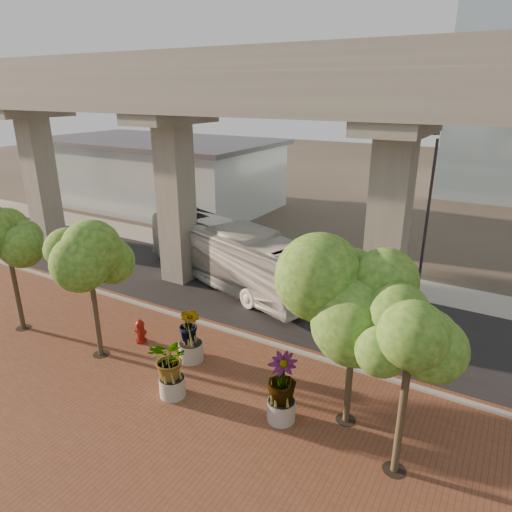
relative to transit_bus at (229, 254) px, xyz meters
The scene contains 18 objects.
ground 4.67m from the transit_bus, 43.41° to the right, with size 160.00×160.00×0.00m, color #3B352B.
brick_plaza 11.54m from the transit_bus, 74.04° to the right, with size 70.00×13.00×0.06m, color brown.
asphalt_road 3.72m from the transit_bus, 17.13° to the right, with size 90.00×8.00×0.04m, color black.
curb_strip 6.11m from the transit_bus, 57.73° to the right, with size 70.00×0.25×0.16m, color #9D9B92.
far_sidewalk 5.78m from the transit_bus, 55.33° to the left, with size 90.00×3.00×0.06m, color #9D9B92.
transit_viaduct 6.41m from the transit_bus, 17.13° to the right, with size 72.00×5.60×12.40m.
station_pavilion 21.36m from the transit_bus, 142.30° to the left, with size 23.00×13.00×6.30m.
transit_bus is the anchor object (origin of this frame).
fire_hydrant 7.79m from the transit_bus, 87.43° to the right, with size 0.55×0.50×1.11m.
planter_front 10.75m from the transit_bus, 67.73° to the right, with size 2.13×2.13×2.34m.
planter_right 12.20m from the transit_bus, 48.19° to the right, with size 2.37×2.37×2.53m.
planter_left 8.35m from the transit_bus, 67.50° to the right, with size 2.26×2.26×2.49m.
street_tree_far_west 11.36m from the transit_bus, 119.28° to the right, with size 3.54×3.54×6.18m.
street_tree_near_west 9.78m from the transit_bus, 92.46° to the right, with size 3.77×3.77×6.34m.
street_tree_near_east 13.20m from the transit_bus, 38.49° to the right, with size 4.37×4.37×6.68m.
street_tree_far_east 15.53m from the transit_bus, 37.83° to the right, with size 3.02×3.02×5.86m.
streetlamp_west 8.34m from the transit_bus, 147.25° to the left, with size 0.41×1.21×8.36m.
streetlamp_east 11.14m from the transit_bus, 20.74° to the left, with size 0.43×1.27×8.77m.
Camera 1 is at (10.71, -17.60, 10.71)m, focal length 32.00 mm.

